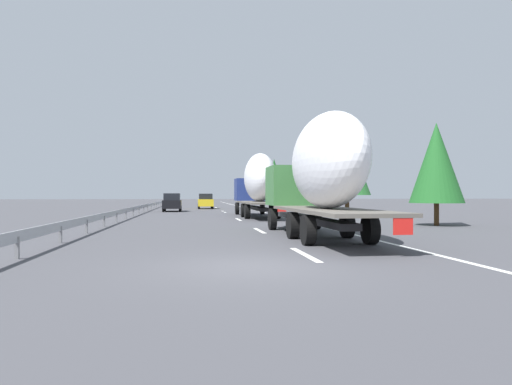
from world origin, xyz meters
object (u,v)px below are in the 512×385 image
truck_lead (257,183)px  car_black_suv (172,202)px  road_sign (253,190)px  truck_trailing (320,171)px  car_yellow_coupe (206,201)px

truck_lead → car_black_suv: 14.58m
road_sign → truck_trailing: bearing=175.9°
car_yellow_coupe → car_black_suv: (-8.79, 3.64, 0.01)m
car_black_suv → road_sign: bearing=-37.6°
truck_lead → truck_trailing: (-17.38, 0.00, 0.02)m
truck_trailing → car_black_suv: 30.92m
truck_trailing → car_yellow_coupe: 39.05m
truck_trailing → car_yellow_coupe: size_ratio=3.20×
car_black_suv → car_yellow_coupe: bearing=-22.5°
truck_trailing → road_sign: (43.13, -3.10, -0.32)m
car_yellow_coupe → road_sign: size_ratio=1.19×
car_yellow_coupe → truck_trailing: bearing=-175.1°
truck_trailing → road_sign: size_ratio=3.80×
truck_lead → car_yellow_coupe: size_ratio=3.36×
car_black_suv → road_sign: (13.05, -10.06, 1.39)m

